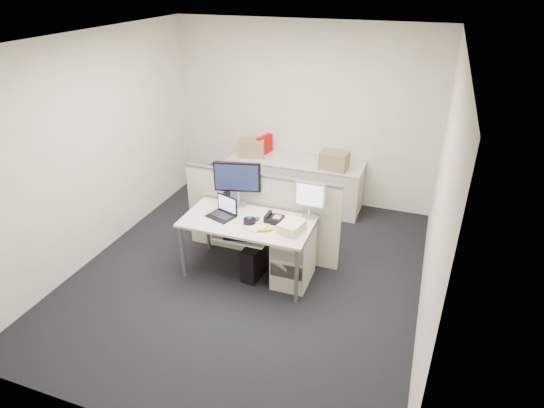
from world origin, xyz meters
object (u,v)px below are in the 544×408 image
at_px(desk_phone, 274,219).
at_px(desk, 247,226).
at_px(monitor_main, 238,184).
at_px(laptop, 221,208).

bearing_deg(desk_phone, desk, -165.55).
bearing_deg(monitor_main, laptop, -116.00).
height_order(desk, laptop, laptop).
xyz_separation_m(desk, desk_phone, (0.30, 0.08, 0.10)).
bearing_deg(desk_phone, laptop, -171.35).
distance_m(monitor_main, desk_phone, 0.65).
bearing_deg(desk, desk_phone, 14.93).
bearing_deg(laptop, desk_phone, 28.33).
bearing_deg(monitor_main, desk, -66.07).
bearing_deg(desk_phone, monitor_main, 155.94).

